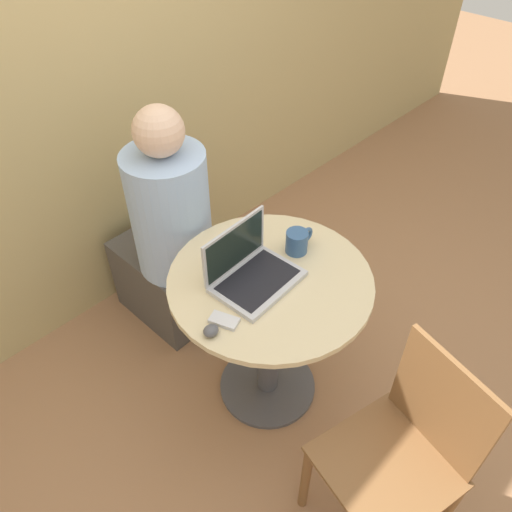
# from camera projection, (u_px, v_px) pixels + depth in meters

# --- Properties ---
(ground_plane) EXTENTS (12.00, 12.00, 0.00)m
(ground_plane) POSITION_uv_depth(u_px,v_px,m) (267.00, 386.00, 2.40)
(ground_plane) COLOR #9E704C
(back_wall) EXTENTS (7.00, 0.05, 2.60)m
(back_wall) POSITION_uv_depth(u_px,v_px,m) (85.00, 54.00, 2.07)
(back_wall) COLOR tan
(back_wall) RESTS_ON ground_plane
(round_table) EXTENTS (0.79, 0.79, 0.73)m
(round_table) POSITION_uv_depth(u_px,v_px,m) (269.00, 314.00, 2.04)
(round_table) COLOR #4C4C51
(round_table) RESTS_ON ground_plane
(laptop) EXTENTS (0.34, 0.25, 0.22)m
(laptop) POSITION_uv_depth(u_px,v_px,m) (251.00, 271.00, 1.86)
(laptop) COLOR #B7B7BC
(laptop) RESTS_ON round_table
(cell_phone) EXTENTS (0.09, 0.11, 0.02)m
(cell_phone) POSITION_uv_depth(u_px,v_px,m) (224.00, 321.00, 1.73)
(cell_phone) COLOR silver
(cell_phone) RESTS_ON round_table
(computer_mouse) EXTENTS (0.06, 0.05, 0.04)m
(computer_mouse) POSITION_uv_depth(u_px,v_px,m) (211.00, 331.00, 1.69)
(computer_mouse) COLOR #4C4C51
(computer_mouse) RESTS_ON round_table
(coffee_cup) EXTENTS (0.14, 0.09, 0.09)m
(coffee_cup) POSITION_uv_depth(u_px,v_px,m) (298.00, 241.00, 1.99)
(coffee_cup) COLOR #335684
(coffee_cup) RESTS_ON round_table
(chair_empty) EXTENTS (0.48, 0.48, 0.87)m
(chair_empty) POSITION_uv_depth(u_px,v_px,m) (401.00, 455.00, 1.67)
(chair_empty) COLOR brown
(chair_empty) RESTS_ON ground_plane
(person_seated) EXTENTS (0.36, 0.56, 1.23)m
(person_seated) POSITION_uv_depth(u_px,v_px,m) (168.00, 244.00, 2.38)
(person_seated) COLOR #4C4742
(person_seated) RESTS_ON ground_plane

